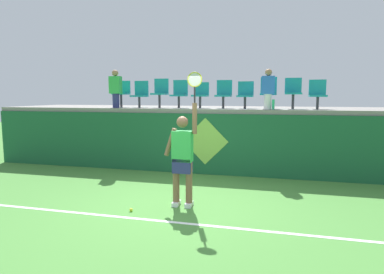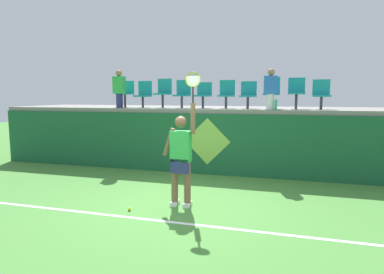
% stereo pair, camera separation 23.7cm
% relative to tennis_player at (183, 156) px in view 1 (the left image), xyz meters
% --- Properties ---
extents(ground_plane, '(40.00, 40.00, 0.00)m').
position_rel_tennis_player_xyz_m(ground_plane, '(-0.10, -0.06, -0.99)').
color(ground_plane, '#478438').
extents(court_back_wall, '(13.31, 0.20, 1.65)m').
position_rel_tennis_player_xyz_m(court_back_wall, '(-0.10, 2.77, -0.16)').
color(court_back_wall, '#195633').
rests_on(court_back_wall, ground_plane).
extents(spectator_platform, '(13.31, 2.80, 0.12)m').
position_rel_tennis_player_xyz_m(spectator_platform, '(-0.10, 4.12, 0.73)').
color(spectator_platform, gray).
rests_on(spectator_platform, court_back_wall).
extents(court_baseline_stripe, '(11.98, 0.08, 0.01)m').
position_rel_tennis_player_xyz_m(court_baseline_stripe, '(-0.10, -0.86, -0.98)').
color(court_baseline_stripe, white).
rests_on(court_baseline_stripe, ground_plane).
extents(tennis_player, '(0.75, 0.26, 2.57)m').
position_rel_tennis_player_xyz_m(tennis_player, '(0.00, 0.00, 0.00)').
color(tennis_player, white).
rests_on(tennis_player, ground_plane).
extents(tennis_ball, '(0.07, 0.07, 0.07)m').
position_rel_tennis_player_xyz_m(tennis_ball, '(-0.84, -0.55, -0.95)').
color(tennis_ball, '#D1E533').
rests_on(tennis_ball, ground_plane).
extents(water_bottle, '(0.07, 0.07, 0.26)m').
position_rel_tennis_player_xyz_m(water_bottle, '(1.62, 2.89, 0.92)').
color(water_bottle, '#26B272').
rests_on(water_bottle, spectator_platform).
extents(stadium_chair_0, '(0.44, 0.42, 0.82)m').
position_rel_tennis_player_xyz_m(stadium_chair_0, '(-2.93, 3.45, 1.26)').
color(stadium_chair_0, '#38383D').
rests_on(stadium_chair_0, spectator_platform).
extents(stadium_chair_1, '(0.44, 0.42, 0.81)m').
position_rel_tennis_player_xyz_m(stadium_chair_1, '(-2.33, 3.46, 1.22)').
color(stadium_chair_1, '#38383D').
rests_on(stadium_chair_1, spectator_platform).
extents(stadium_chair_2, '(0.44, 0.42, 0.87)m').
position_rel_tennis_player_xyz_m(stadium_chair_2, '(-1.68, 3.45, 1.27)').
color(stadium_chair_2, '#38383D').
rests_on(stadium_chair_2, spectator_platform).
extents(stadium_chair_3, '(0.44, 0.42, 0.82)m').
position_rel_tennis_player_xyz_m(stadium_chair_3, '(-1.08, 3.45, 1.23)').
color(stadium_chair_3, '#38383D').
rests_on(stadium_chair_3, spectator_platform).
extents(stadium_chair_4, '(0.44, 0.42, 0.75)m').
position_rel_tennis_player_xyz_m(stadium_chair_4, '(-0.44, 3.45, 1.21)').
color(stadium_chair_4, '#38383D').
rests_on(stadium_chair_4, spectator_platform).
extents(stadium_chair_5, '(0.44, 0.42, 0.81)m').
position_rel_tennis_player_xyz_m(stadium_chair_5, '(0.23, 3.45, 1.22)').
color(stadium_chair_5, '#38383D').
rests_on(stadium_chair_5, spectator_platform).
extents(stadium_chair_6, '(0.44, 0.42, 0.76)m').
position_rel_tennis_player_xyz_m(stadium_chair_6, '(0.85, 3.45, 1.20)').
color(stadium_chair_6, '#38383D').
rests_on(stadium_chair_6, spectator_platform).
extents(stadium_chair_7, '(0.44, 0.42, 0.87)m').
position_rel_tennis_player_xyz_m(stadium_chair_7, '(1.48, 3.46, 1.27)').
color(stadium_chair_7, '#38383D').
rests_on(stadium_chair_7, spectator_platform).
extents(stadium_chair_8, '(0.44, 0.42, 0.85)m').
position_rel_tennis_player_xyz_m(stadium_chair_8, '(2.13, 3.45, 1.27)').
color(stadium_chair_8, '#38383D').
rests_on(stadium_chair_8, spectator_platform).
extents(stadium_chair_9, '(0.44, 0.42, 0.79)m').
position_rel_tennis_player_xyz_m(stadium_chair_9, '(2.76, 3.45, 1.22)').
color(stadium_chair_9, '#38383D').
rests_on(stadium_chair_9, spectator_platform).
extents(spectator_0, '(0.34, 0.20, 1.06)m').
position_rel_tennis_player_xyz_m(spectator_0, '(1.48, 3.03, 1.33)').
color(spectator_0, white).
rests_on(spectator_0, spectator_platform).
extents(spectator_1, '(0.34, 0.20, 1.12)m').
position_rel_tennis_player_xyz_m(spectator_1, '(-2.93, 3.03, 1.37)').
color(spectator_1, navy).
rests_on(spectator_1, spectator_platform).
extents(wall_signage_mount, '(1.27, 0.01, 1.55)m').
position_rel_tennis_player_xyz_m(wall_signage_mount, '(-0.13, 2.67, -0.99)').
color(wall_signage_mount, '#195633').
rests_on(wall_signage_mount, ground_plane).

